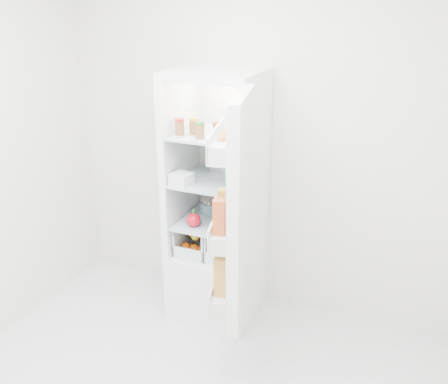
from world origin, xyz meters
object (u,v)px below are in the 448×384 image
at_px(refrigerator, 220,227).
at_px(mushroom_bowl, 210,207).
at_px(fridge_door, 236,214).
at_px(red_cabbage, 231,214).

distance_m(refrigerator, mushroom_bowl, 0.17).
height_order(mushroom_bowl, fridge_door, fridge_door).
distance_m(red_cabbage, mushroom_bowl, 0.29).
relative_size(refrigerator, red_cabbage, 10.58).
bearing_deg(red_cabbage, mushroom_bowl, 145.82).
distance_m(mushroom_bowl, fridge_door, 0.89).
relative_size(red_cabbage, mushroom_bowl, 1.22).
relative_size(refrigerator, fridge_door, 1.38).
xyz_separation_m(refrigerator, mushroom_bowl, (-0.10, 0.06, 0.11)).
bearing_deg(mushroom_bowl, fridge_door, -55.45).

